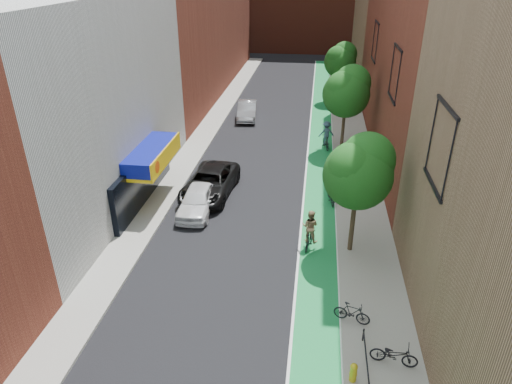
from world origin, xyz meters
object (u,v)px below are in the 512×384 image
at_px(parked_car_white, 198,200).
at_px(parked_car_black, 210,183).
at_px(parked_car_silver, 247,110).
at_px(cyclist_lane_far, 326,136).
at_px(fire_hydrant, 353,372).
at_px(cyclist_lane_mid, 331,192).
at_px(cyclist_lane_near, 310,232).

xyz_separation_m(parked_car_white, parked_car_black, (0.23, 2.25, 0.05)).
bearing_deg(parked_car_silver, cyclist_lane_far, -48.09).
relative_size(parked_car_white, fire_hydrant, 5.88).
height_order(parked_car_white, fire_hydrant, parked_car_white).
relative_size(parked_car_white, cyclist_lane_mid, 2.39).
distance_m(parked_car_black, parked_car_silver, 15.94).
bearing_deg(parked_car_white, fire_hydrant, -53.97).
bearing_deg(cyclist_lane_far, fire_hydrant, 78.37).
distance_m(parked_car_black, cyclist_lane_near, 8.33).
xyz_separation_m(cyclist_lane_mid, fire_hydrant, (0.60, -13.75, -0.13)).
bearing_deg(cyclist_lane_mid, parked_car_silver, -72.72).
bearing_deg(cyclist_lane_near, cyclist_lane_far, -80.70).
distance_m(parked_car_white, cyclist_lane_mid, 8.25).
xyz_separation_m(parked_car_white, parked_car_silver, (0.22, 18.19, 0.02)).
relative_size(parked_car_black, cyclist_lane_mid, 3.12).
bearing_deg(cyclist_lane_near, parked_car_white, -10.97).
xyz_separation_m(cyclist_lane_mid, cyclist_lane_far, (-0.32, 9.18, 0.29)).
distance_m(parked_car_silver, cyclist_lane_far, 10.01).
relative_size(parked_car_black, parked_car_silver, 1.24).
height_order(parked_car_silver, cyclist_lane_far, cyclist_lane_far).
relative_size(parked_car_silver, cyclist_lane_mid, 2.53).
xyz_separation_m(parked_car_silver, fire_hydrant, (8.31, -29.69, -0.24)).
bearing_deg(cyclist_lane_near, parked_car_silver, -60.10).
distance_m(parked_car_black, cyclist_lane_mid, 7.70).
height_order(cyclist_lane_mid, fire_hydrant, cyclist_lane_mid).
distance_m(cyclist_lane_near, fire_hydrant, 8.73).
height_order(cyclist_lane_far, fire_hydrant, cyclist_lane_far).
relative_size(parked_car_white, cyclist_lane_far, 2.08).
distance_m(parked_car_silver, fire_hydrant, 30.83).
xyz_separation_m(parked_car_black, fire_hydrant, (8.30, -13.74, -0.27)).
bearing_deg(parked_car_black, cyclist_lane_mid, 4.32).
bearing_deg(cyclist_lane_near, fire_hydrant, 114.77).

